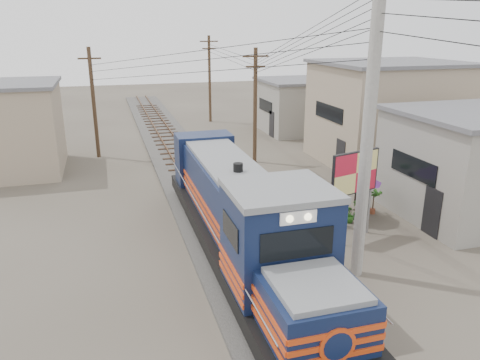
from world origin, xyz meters
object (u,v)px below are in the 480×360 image
object	(u,v)px
billboard	(355,175)
market_umbrella	(359,177)
locomotive	(243,217)
vendor	(357,193)

from	to	relation	value
billboard	market_umbrella	xyz separation A→B (m)	(1.23, 1.73, -0.74)
locomotive	market_umbrella	xyz separation A→B (m)	(5.96, 2.35, 0.24)
vendor	billboard	bearing A→B (deg)	12.06
locomotive	market_umbrella	bearing A→B (deg)	21.51
market_umbrella	vendor	xyz separation A→B (m)	(0.59, 1.00, -1.11)
billboard	market_umbrella	bearing A→B (deg)	38.24
market_umbrella	vendor	world-z (taller)	market_umbrella
billboard	vendor	xyz separation A→B (m)	(1.82, 2.73, -1.85)
vendor	locomotive	bearing A→B (deg)	-17.16
vendor	market_umbrella	bearing A→B (deg)	15.34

